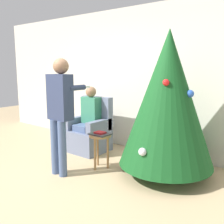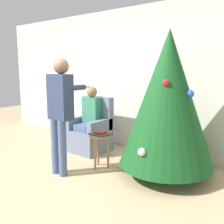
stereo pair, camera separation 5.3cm
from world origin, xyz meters
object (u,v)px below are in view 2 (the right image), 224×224
Objects in this scene: christmas_tree at (168,99)px; side_stool at (100,141)px; armchair at (91,132)px; person_seated at (89,116)px; person_standing at (60,107)px.

christmas_tree is 1.24m from side_stool.
person_seated reaches higher than armchair.
person_seated is at bearing 144.49° from side_stool.
christmas_tree is 1.73× the size of person_seated.
armchair is 0.83× the size of person_seated.
christmas_tree is at bearing 35.97° from person_standing.
side_stool is (0.74, -0.56, 0.09)m from armchair.
christmas_tree reaches higher than person_standing.
christmas_tree reaches higher than person_seated.
person_seated is 0.71× the size of person_standing.
person_seated is 2.24× the size of side_stool.
armchair is at bearing 142.88° from side_stool.
armchair is 0.60× the size of person_standing.
christmas_tree reaches higher than side_stool.
side_stool is (-0.94, -0.39, -0.71)m from christmas_tree.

